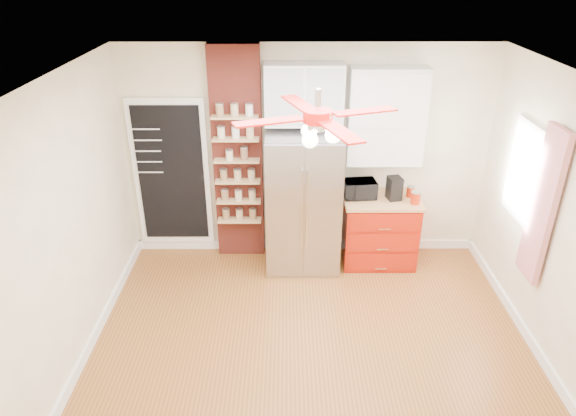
{
  "coord_description": "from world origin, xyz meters",
  "views": [
    {
      "loc": [
        -0.25,
        -4.0,
        3.61
      ],
      "look_at": [
        -0.24,
        0.9,
        1.16
      ],
      "focal_mm": 32.0,
      "sensor_mm": 36.0,
      "label": 1
    }
  ],
  "objects_px": {
    "fridge": "(303,202)",
    "toaster_oven": "(359,189)",
    "canister_left": "(415,198)",
    "coffee_maker": "(394,188)",
    "pantry_jar_oats": "(229,155)",
    "ceiling_fan": "(318,117)",
    "red_cabinet": "(379,230)"
  },
  "relations": [
    {
      "from": "fridge",
      "to": "toaster_oven",
      "type": "relative_size",
      "value": 4.46
    },
    {
      "from": "canister_left",
      "to": "coffee_maker",
      "type": "bearing_deg",
      "value": 150.46
    },
    {
      "from": "pantry_jar_oats",
      "to": "ceiling_fan",
      "type": "bearing_deg",
      "value": -62.02
    },
    {
      "from": "fridge",
      "to": "pantry_jar_oats",
      "type": "xyz_separation_m",
      "value": [
        -0.88,
        0.13,
        0.56
      ]
    },
    {
      "from": "fridge",
      "to": "ceiling_fan",
      "type": "bearing_deg",
      "value": -88.24
    },
    {
      "from": "pantry_jar_oats",
      "to": "fridge",
      "type": "bearing_deg",
      "value": -8.27
    },
    {
      "from": "toaster_oven",
      "to": "ceiling_fan",
      "type": "bearing_deg",
      "value": -117.08
    },
    {
      "from": "canister_left",
      "to": "toaster_oven",
      "type": "bearing_deg",
      "value": 164.22
    },
    {
      "from": "pantry_jar_oats",
      "to": "coffee_maker",
      "type": "bearing_deg",
      "value": -2.87
    },
    {
      "from": "toaster_oven",
      "to": "coffee_maker",
      "type": "distance_m",
      "value": 0.42
    },
    {
      "from": "toaster_oven",
      "to": "pantry_jar_oats",
      "type": "bearing_deg",
      "value": 171.69
    },
    {
      "from": "toaster_oven",
      "to": "pantry_jar_oats",
      "type": "distance_m",
      "value": 1.63
    },
    {
      "from": "canister_left",
      "to": "pantry_jar_oats",
      "type": "relative_size",
      "value": 1.22
    },
    {
      "from": "coffee_maker",
      "to": "ceiling_fan",
      "type": "bearing_deg",
      "value": -134.44
    },
    {
      "from": "coffee_maker",
      "to": "red_cabinet",
      "type": "bearing_deg",
      "value": 159.21
    },
    {
      "from": "red_cabinet",
      "to": "ceiling_fan",
      "type": "distance_m",
      "value": 2.75
    },
    {
      "from": "canister_left",
      "to": "pantry_jar_oats",
      "type": "distance_m",
      "value": 2.28
    },
    {
      "from": "ceiling_fan",
      "to": "pantry_jar_oats",
      "type": "bearing_deg",
      "value": 117.98
    },
    {
      "from": "red_cabinet",
      "to": "fridge",
      "type": "bearing_deg",
      "value": -177.05
    },
    {
      "from": "fridge",
      "to": "coffee_maker",
      "type": "bearing_deg",
      "value": 1.5
    },
    {
      "from": "ceiling_fan",
      "to": "canister_left",
      "type": "xyz_separation_m",
      "value": [
        1.29,
        1.53,
        -1.45
      ]
    },
    {
      "from": "ceiling_fan",
      "to": "red_cabinet",
      "type": "bearing_deg",
      "value": 61.29
    },
    {
      "from": "coffee_maker",
      "to": "toaster_oven",
      "type": "bearing_deg",
      "value": 161.07
    },
    {
      "from": "toaster_oven",
      "to": "canister_left",
      "type": "relative_size",
      "value": 2.74
    },
    {
      "from": "fridge",
      "to": "red_cabinet",
      "type": "bearing_deg",
      "value": 2.95
    },
    {
      "from": "ceiling_fan",
      "to": "coffee_maker",
      "type": "relative_size",
      "value": 4.94
    },
    {
      "from": "ceiling_fan",
      "to": "canister_left",
      "type": "bearing_deg",
      "value": 49.79
    },
    {
      "from": "red_cabinet",
      "to": "pantry_jar_oats",
      "type": "height_order",
      "value": "pantry_jar_oats"
    },
    {
      "from": "toaster_oven",
      "to": "coffee_maker",
      "type": "height_order",
      "value": "coffee_maker"
    },
    {
      "from": "ceiling_fan",
      "to": "canister_left",
      "type": "height_order",
      "value": "ceiling_fan"
    },
    {
      "from": "red_cabinet",
      "to": "pantry_jar_oats",
      "type": "xyz_separation_m",
      "value": [
        -1.85,
        0.08,
        0.98
      ]
    },
    {
      "from": "toaster_oven",
      "to": "fridge",
      "type": "bearing_deg",
      "value": -179.96
    }
  ]
}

